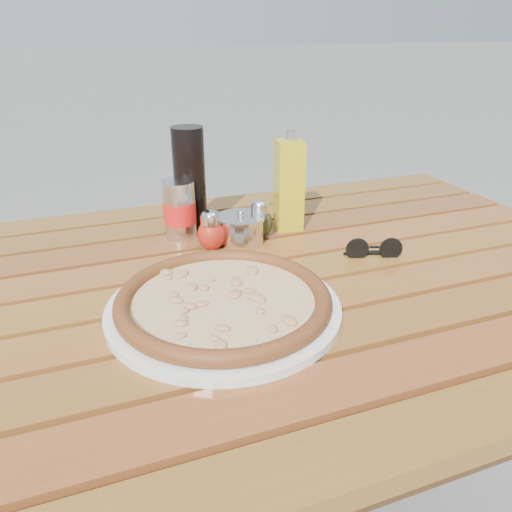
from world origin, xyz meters
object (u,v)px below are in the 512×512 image
object	(u,v)px
dark_bottle	(190,181)
olive_oil_cruet	(289,185)
table	(260,313)
oregano_shaker	(260,219)
soda_can	(180,210)
plate	(224,308)
parmesan_tin	(241,229)
pepper_shaker	(211,231)
pizza	(224,299)
sunglasses	(374,250)

from	to	relation	value
dark_bottle	olive_oil_cruet	bearing A→B (deg)	-16.84
table	dark_bottle	world-z (taller)	dark_bottle
oregano_shaker	soda_can	bearing A→B (deg)	159.67
plate	soda_can	world-z (taller)	soda_can
parmesan_tin	pepper_shaker	bearing A→B (deg)	-175.36
soda_can	pizza	bearing A→B (deg)	-91.24
plate	dark_bottle	distance (m)	0.37
table	olive_oil_cruet	xyz separation A→B (m)	(0.14, 0.19, 0.17)
plate	oregano_shaker	distance (m)	0.31
plate	olive_oil_cruet	bearing A→B (deg)	50.73
pepper_shaker	sunglasses	bearing A→B (deg)	-27.74
dark_bottle	olive_oil_cruet	world-z (taller)	dark_bottle
olive_oil_cruet	parmesan_tin	distance (m)	0.15
sunglasses	parmesan_tin	bearing A→B (deg)	163.65
table	oregano_shaker	distance (m)	0.21
table	oregano_shaker	bearing A→B (deg)	69.17
sunglasses	oregano_shaker	bearing A→B (deg)	152.82
pizza	parmesan_tin	xyz separation A→B (m)	(0.11, 0.24, 0.01)
pizza	pepper_shaker	bearing A→B (deg)	78.33
olive_oil_cruet	dark_bottle	bearing A→B (deg)	163.16
plate	pizza	world-z (taller)	pizza
pizza	oregano_shaker	xyz separation A→B (m)	(0.16, 0.26, 0.02)
plate	pepper_shaker	xyz separation A→B (m)	(0.05, 0.24, 0.03)
sunglasses	dark_bottle	bearing A→B (deg)	157.12
olive_oil_cruet	parmesan_tin	xyz separation A→B (m)	(-0.12, -0.05, -0.07)
pizza	dark_bottle	bearing A→B (deg)	83.81
soda_can	oregano_shaker	bearing A→B (deg)	-20.33
oregano_shaker	soda_can	size ratio (longest dim) A/B	0.68
dark_bottle	sunglasses	bearing A→B (deg)	-41.73
pizza	sunglasses	bearing A→B (deg)	15.76
plate	dark_bottle	world-z (taller)	dark_bottle
pizza	pepper_shaker	xyz separation A→B (m)	(0.05, 0.24, 0.02)
plate	pepper_shaker	bearing A→B (deg)	78.33
table	dark_bottle	xyz separation A→B (m)	(-0.06, 0.26, 0.19)
pepper_shaker	dark_bottle	bearing A→B (deg)	95.75
pepper_shaker	sunglasses	xyz separation A→B (m)	(0.28, -0.15, -0.02)
pizza	oregano_shaker	distance (m)	0.31
oregano_shaker	pepper_shaker	bearing A→B (deg)	-166.85
pepper_shaker	dark_bottle	distance (m)	0.13
olive_oil_cruet	sunglasses	bearing A→B (deg)	-65.52
pepper_shaker	soda_can	bearing A→B (deg)	116.97
pepper_shaker	plate	bearing A→B (deg)	-101.67
dark_bottle	parmesan_tin	bearing A→B (deg)	-54.98
table	soda_can	world-z (taller)	soda_can
soda_can	plate	bearing A→B (deg)	-91.24
pepper_shaker	oregano_shaker	distance (m)	0.11
plate	olive_oil_cruet	size ratio (longest dim) A/B	1.71
soda_can	olive_oil_cruet	world-z (taller)	olive_oil_cruet
table	oregano_shaker	xyz separation A→B (m)	(0.06, 0.17, 0.11)
table	pepper_shaker	size ratio (longest dim) A/B	17.07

